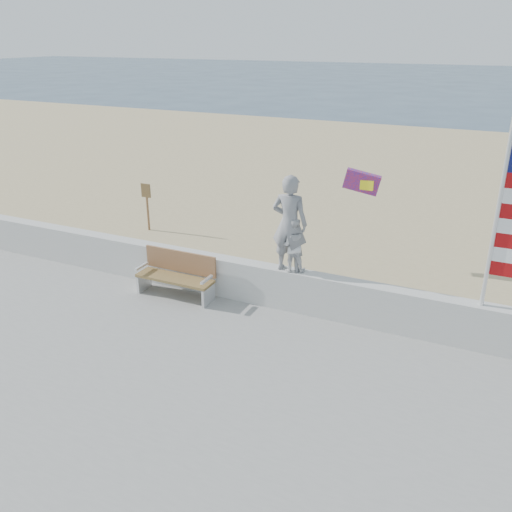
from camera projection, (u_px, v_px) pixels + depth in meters
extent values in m
plane|color=#2A4054|center=(208.00, 351.00, 10.46)|extent=(220.00, 220.00, 0.00)
cube|color=tan|center=(341.00, 217.00, 17.99)|extent=(90.00, 40.00, 0.08)
cube|color=#989893|center=(55.00, 494.00, 7.05)|extent=(50.00, 12.40, 0.10)
cube|color=silver|center=(252.00, 282.00, 11.90)|extent=(30.00, 0.35, 0.90)
imported|color=gray|center=(290.00, 224.00, 11.00)|extent=(0.77, 0.52, 2.04)
imported|color=silver|center=(293.00, 245.00, 11.14)|extent=(0.67, 0.59, 1.15)
cube|color=olive|center=(175.00, 278.00, 12.07)|extent=(1.80, 0.50, 0.06)
cube|color=#966641|center=(181.00, 261.00, 12.18)|extent=(1.80, 0.05, 0.50)
cube|color=silver|center=(144.00, 281.00, 12.50)|extent=(0.06, 0.50, 0.40)
cube|color=white|center=(141.00, 266.00, 12.30)|extent=(0.06, 0.45, 0.05)
cube|color=silver|center=(208.00, 295.00, 11.84)|extent=(0.06, 0.50, 0.40)
cube|color=silver|center=(207.00, 280.00, 11.64)|extent=(0.06, 0.45, 0.05)
cylinder|color=silver|center=(497.00, 214.00, 9.25)|extent=(0.08, 0.08, 3.50)
cube|color=#9E0A0C|center=(502.00, 269.00, 9.53)|extent=(0.44, 0.02, 0.26)
cube|color=white|center=(505.00, 255.00, 9.43)|extent=(0.44, 0.02, 0.26)
cube|color=#9E0A0C|center=(508.00, 241.00, 9.33)|extent=(0.44, 0.02, 0.26)
cube|color=white|center=(511.00, 227.00, 9.23)|extent=(0.44, 0.02, 0.26)
cube|color=red|center=(362.00, 182.00, 13.63)|extent=(0.98, 0.42, 0.66)
cube|color=#FFF61A|center=(368.00, 184.00, 13.59)|extent=(0.34, 0.25, 0.24)
cylinder|color=olive|center=(148.00, 211.00, 16.45)|extent=(0.07, 0.07, 1.20)
cube|color=brown|center=(146.00, 191.00, 16.18)|extent=(0.32, 0.03, 0.42)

